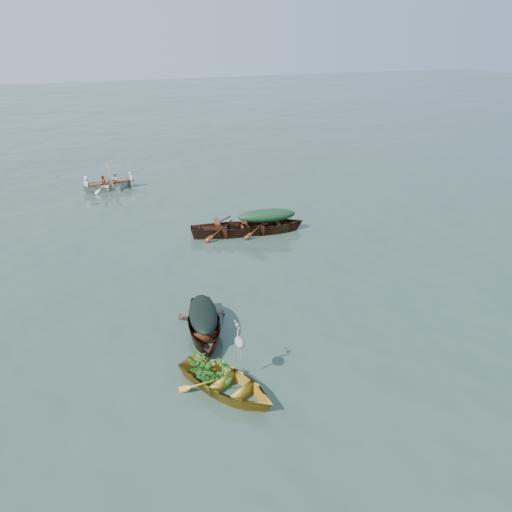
{
  "coord_description": "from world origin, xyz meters",
  "views": [
    {
      "loc": [
        -5.39,
        -12.07,
        7.74
      ],
      "look_at": [
        0.07,
        2.49,
        0.5
      ],
      "focal_mm": 35.0,
      "sensor_mm": 36.0,
      "label": 1
    }
  ],
  "objects_px": {
    "yellow_dinghy": "(227,392)",
    "rowed_boat": "(110,189)",
    "dark_covered_boat": "(204,333)",
    "open_wooden_boat": "(230,235)",
    "green_tarp_boat": "(267,232)",
    "heron": "(240,348)"
  },
  "relations": [
    {
      "from": "yellow_dinghy",
      "to": "rowed_boat",
      "type": "xyz_separation_m",
      "value": [
        -0.93,
        17.05,
        0.0
      ]
    },
    {
      "from": "rowed_boat",
      "to": "green_tarp_boat",
      "type": "bearing_deg",
      "value": -156.56
    },
    {
      "from": "yellow_dinghy",
      "to": "green_tarp_boat",
      "type": "distance_m",
      "value": 9.85
    },
    {
      "from": "green_tarp_boat",
      "to": "open_wooden_boat",
      "type": "xyz_separation_m",
      "value": [
        -1.49,
        0.21,
        0.0
      ]
    },
    {
      "from": "green_tarp_boat",
      "to": "heron",
      "type": "relative_size",
      "value": 4.68
    },
    {
      "from": "rowed_boat",
      "to": "dark_covered_boat",
      "type": "bearing_deg",
      "value": 174.5
    },
    {
      "from": "dark_covered_boat",
      "to": "heron",
      "type": "distance_m",
      "value": 2.39
    },
    {
      "from": "yellow_dinghy",
      "to": "green_tarp_boat",
      "type": "xyz_separation_m",
      "value": [
        4.48,
        8.77,
        0.0
      ]
    },
    {
      "from": "dark_covered_boat",
      "to": "heron",
      "type": "relative_size",
      "value": 4.03
    },
    {
      "from": "heron",
      "to": "yellow_dinghy",
      "type": "bearing_deg",
      "value": -174.81
    },
    {
      "from": "open_wooden_boat",
      "to": "dark_covered_boat",
      "type": "bearing_deg",
      "value": 167.71
    },
    {
      "from": "open_wooden_boat",
      "to": "heron",
      "type": "relative_size",
      "value": 4.78
    },
    {
      "from": "dark_covered_boat",
      "to": "open_wooden_boat",
      "type": "relative_size",
      "value": 0.84
    },
    {
      "from": "yellow_dinghy",
      "to": "dark_covered_boat",
      "type": "bearing_deg",
      "value": 55.34
    },
    {
      "from": "green_tarp_boat",
      "to": "heron",
      "type": "height_order",
      "value": "heron"
    },
    {
      "from": "dark_covered_boat",
      "to": "open_wooden_boat",
      "type": "bearing_deg",
      "value": 76.93
    },
    {
      "from": "yellow_dinghy",
      "to": "rowed_boat",
      "type": "height_order",
      "value": "yellow_dinghy"
    },
    {
      "from": "yellow_dinghy",
      "to": "heron",
      "type": "height_order",
      "value": "heron"
    },
    {
      "from": "yellow_dinghy",
      "to": "dark_covered_boat",
      "type": "xyz_separation_m",
      "value": [
        0.14,
        2.52,
        0.0
      ]
    },
    {
      "from": "open_wooden_boat",
      "to": "heron",
      "type": "height_order",
      "value": "heron"
    },
    {
      "from": "open_wooden_boat",
      "to": "rowed_boat",
      "type": "bearing_deg",
      "value": 37.38
    },
    {
      "from": "dark_covered_boat",
      "to": "heron",
      "type": "xyz_separation_m",
      "value": [
        0.3,
        -2.19,
        0.9
      ]
    }
  ]
}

